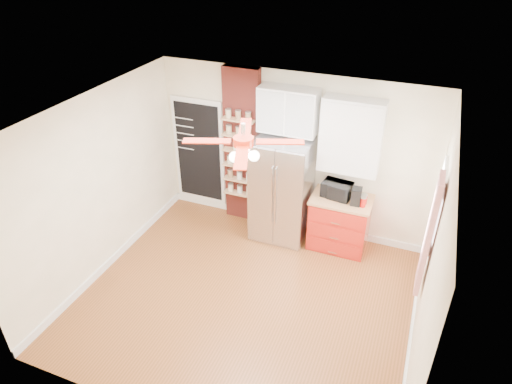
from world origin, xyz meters
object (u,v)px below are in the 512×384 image
at_px(red_cabinet, 339,222).
at_px(coffee_maker, 356,196).
at_px(toaster_oven, 337,190).
at_px(pantry_jar_oats, 236,146).
at_px(canister_left, 363,202).
at_px(fridge, 282,190).
at_px(ceiling_fan, 243,142).

distance_m(red_cabinet, coffee_maker, 0.63).
bearing_deg(toaster_oven, coffee_maker, -9.09).
bearing_deg(red_cabinet, pantry_jar_oats, 177.05).
bearing_deg(red_cabinet, toaster_oven, 166.53).
bearing_deg(red_cabinet, coffee_maker, -18.81).
bearing_deg(toaster_oven, red_cabinet, -5.38).
height_order(red_cabinet, canister_left, canister_left).
relative_size(fridge, pantry_jar_oats, 14.78).
xyz_separation_m(ceiling_fan, coffee_maker, (1.14, 1.60, -1.39)).
bearing_deg(canister_left, red_cabinet, 161.92).
distance_m(fridge, coffee_maker, 1.20).
height_order(fridge, pantry_jar_oats, fridge).
distance_m(toaster_oven, pantry_jar_oats, 1.77).
distance_m(red_cabinet, pantry_jar_oats, 2.07).
distance_m(toaster_oven, canister_left, 0.45).
relative_size(red_cabinet, pantry_jar_oats, 7.94).
relative_size(red_cabinet, toaster_oven, 2.10).
height_order(fridge, ceiling_fan, ceiling_fan).
relative_size(toaster_oven, coffee_maker, 1.66).
bearing_deg(ceiling_fan, red_cabinet, 61.29).
xyz_separation_m(ceiling_fan, pantry_jar_oats, (-0.90, 1.77, -0.99)).
xyz_separation_m(fridge, ceiling_fan, (0.05, -1.63, 1.55)).
bearing_deg(canister_left, coffee_maker, 163.39).
bearing_deg(ceiling_fan, pantry_jar_oats, 116.99).
height_order(ceiling_fan, coffee_maker, ceiling_fan).
bearing_deg(red_cabinet, ceiling_fan, -118.71).
bearing_deg(pantry_jar_oats, toaster_oven, -2.33).
distance_m(ceiling_fan, pantry_jar_oats, 2.22).
bearing_deg(canister_left, toaster_oven, 162.96).
bearing_deg(ceiling_fan, toaster_oven, 64.27).
distance_m(red_cabinet, toaster_oven, 0.58).
xyz_separation_m(canister_left, pantry_jar_oats, (-2.16, 0.20, 0.46)).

